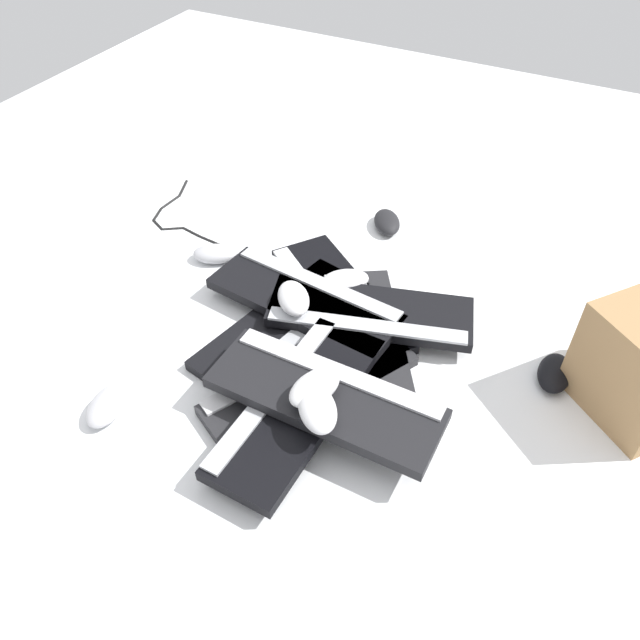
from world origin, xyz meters
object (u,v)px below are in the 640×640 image
object	(u,v)px
keyboard_3	(284,325)
mouse_5	(345,280)
mouse_4	(107,405)
mouse_6	(293,298)
mouse_2	(215,254)
mouse_3	(317,409)
keyboard_1	(365,342)
keyboard_5	(325,396)
mouse_0	(387,222)
keyboard_2	(338,298)
mouse_1	(555,373)
keyboard_4	(299,404)
keyboard_7	(305,300)
keyboard_0	(310,383)
keyboard_6	(370,313)
mouse_7	(315,387)

from	to	relation	value
keyboard_3	mouse_5	bearing A→B (deg)	155.92
mouse_4	mouse_6	bearing A→B (deg)	-39.57
mouse_2	mouse_3	size ratio (longest dim) A/B	1.00
keyboard_1	keyboard_5	world-z (taller)	keyboard_5
keyboard_3	mouse_0	xyz separation A→B (m)	(-0.46, 0.05, 0.01)
keyboard_2	keyboard_5	bearing A→B (deg)	21.92
mouse_1	mouse_0	bearing A→B (deg)	53.65
keyboard_4	mouse_4	bearing A→B (deg)	-64.99
mouse_2	keyboard_7	bearing A→B (deg)	-40.44
keyboard_3	keyboard_7	world-z (taller)	keyboard_7
mouse_4	keyboard_0	bearing A→B (deg)	-65.27
keyboard_6	mouse_2	xyz separation A→B (m)	(-0.04, -0.44, -0.02)
mouse_1	mouse_2	world-z (taller)	same
keyboard_6	keyboard_0	bearing A→B (deg)	-8.96
keyboard_2	keyboard_3	bearing A→B (deg)	-26.88
keyboard_4	mouse_4	xyz separation A→B (m)	(0.16, -0.34, -0.02)
keyboard_5	mouse_3	world-z (taller)	mouse_3
keyboard_7	mouse_3	xyz separation A→B (m)	(0.30, 0.19, 0.07)
mouse_7	keyboard_5	bearing A→B (deg)	160.38
mouse_1	mouse_5	distance (m)	0.49
keyboard_6	mouse_3	bearing A→B (deg)	7.60
keyboard_6	mouse_5	bearing A→B (deg)	-125.89
mouse_5	mouse_6	size ratio (longest dim) A/B	1.00
keyboard_6	mouse_7	xyz separation A→B (m)	(0.29, 0.02, 0.07)
mouse_3	mouse_7	bearing A→B (deg)	173.55
keyboard_7	mouse_2	size ratio (longest dim) A/B	4.13
mouse_5	mouse_2	bearing A→B (deg)	145.94
keyboard_2	mouse_0	xyz separation A→B (m)	(-0.32, -0.02, 0.01)
keyboard_3	keyboard_4	world-z (taller)	keyboard_4
keyboard_6	mouse_6	xyz separation A→B (m)	(0.07, -0.15, 0.04)
keyboard_0	keyboard_7	bearing A→B (deg)	-149.06
keyboard_2	mouse_0	distance (m)	0.32
keyboard_3	mouse_6	size ratio (longest dim) A/B	4.20
keyboard_3	mouse_3	xyz separation A→B (m)	(0.24, 0.21, 0.10)
keyboard_3	keyboard_5	distance (m)	0.27
mouse_5	mouse_7	distance (m)	0.38
mouse_5	mouse_6	distance (m)	0.15
mouse_2	mouse_3	world-z (taller)	mouse_3
keyboard_4	mouse_3	bearing A→B (deg)	56.83
keyboard_3	keyboard_7	xyz separation A→B (m)	(-0.06, 0.02, 0.03)
keyboard_2	mouse_1	size ratio (longest dim) A/B	4.03
mouse_1	mouse_4	world-z (taller)	same
keyboard_0	mouse_2	world-z (taller)	mouse_2
mouse_2	mouse_7	bearing A→B (deg)	-62.89
keyboard_6	mouse_7	world-z (taller)	mouse_7
mouse_5	mouse_6	world-z (taller)	mouse_6
keyboard_3	mouse_4	size ratio (longest dim) A/B	4.20
keyboard_4	mouse_1	size ratio (longest dim) A/B	4.04
mouse_1	mouse_7	bearing A→B (deg)	127.30
keyboard_5	mouse_7	distance (m)	0.04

